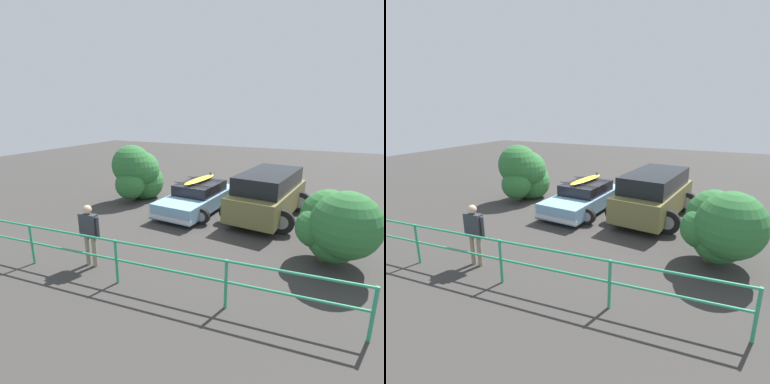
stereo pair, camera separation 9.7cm
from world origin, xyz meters
TOP-DOWN VIEW (x-y plane):
  - ground_plane at (0.00, 0.00)m, footprint 44.00×44.00m
  - sedan_car at (-0.23, 0.30)m, footprint 2.65×4.48m
  - suv_car at (-3.03, -0.06)m, footprint 3.09×4.74m
  - person_bystander at (0.54, 5.81)m, footprint 0.67×0.23m
  - railing_fence at (-0.64, 6.21)m, footprint 10.92×0.82m
  - bush_near_left at (2.91, 0.08)m, footprint 2.02×2.62m
  - bush_near_right at (-5.45, 2.99)m, footprint 2.11×2.28m

SIDE VIEW (x-z plane):
  - ground_plane at x=0.00m, z-range -0.02..0.00m
  - sedan_car at x=-0.23m, z-range -0.16..1.29m
  - railing_fence at x=-0.64m, z-range 0.21..1.35m
  - suv_car at x=-3.03m, z-range 0.04..1.87m
  - person_bystander at x=0.54m, z-range 0.17..1.90m
  - bush_near_right at x=-5.45m, z-range 0.10..2.27m
  - bush_near_left at x=2.91m, z-range -0.07..2.61m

